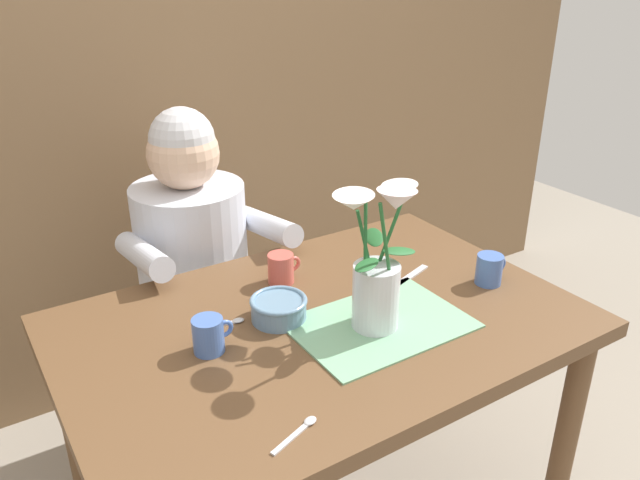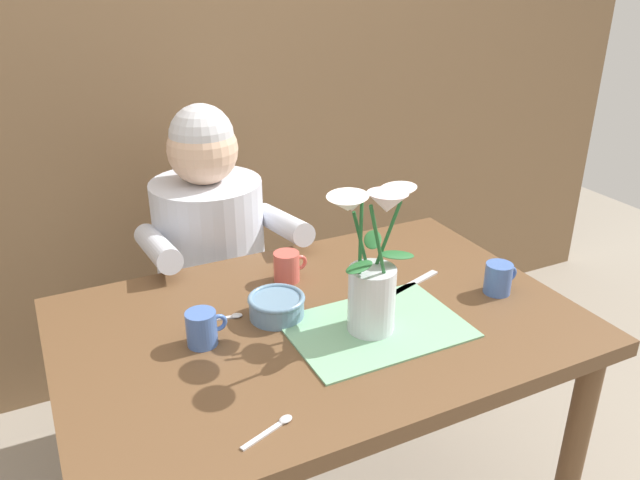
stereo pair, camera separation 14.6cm
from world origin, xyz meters
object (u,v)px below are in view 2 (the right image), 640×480
Objects in this scene: coffee_cup at (287,267)px; ceramic_mug at (202,328)px; ceramic_bowl at (277,306)px; tea_cup at (499,278)px; flower_vase at (372,267)px; dinner_knife at (413,283)px; seated_person at (213,281)px.

ceramic_mug is at bearing -146.48° from coffee_cup.
tea_cup is (0.55, -0.14, 0.01)m from ceramic_bowl.
ceramic_mug is at bearing 161.86° from flower_vase.
tea_cup is 0.54m from coffee_cup.
flower_vase reaches higher than ceramic_mug.
flower_vase is 3.96× the size of coffee_cup.
tea_cup is at bearing -55.88° from dinner_knife.
seated_person is 0.91m from tea_cup.
ceramic_bowl is 1.46× the size of tea_cup.
coffee_cup is (0.09, -0.40, 0.22)m from seated_person.
flower_vase reaches higher than coffee_cup.
dinner_knife is (0.37, -0.57, 0.18)m from seated_person.
ceramic_mug is at bearing -170.32° from ceramic_bowl.
ceramic_mug is at bearing 171.74° from tea_cup.
flower_vase is 2.71× the size of ceramic_bowl.
tea_cup and coffee_cup have the same top height.
flower_vase is 1.94× the size of dinner_knife.
ceramic_mug is (-0.57, -0.02, 0.04)m from dinner_knife.
seated_person is 0.60m from ceramic_bowl.
coffee_cup is (0.10, 0.16, 0.01)m from ceramic_bowl.
ceramic_bowl is 0.38m from dinner_knife.
coffee_cup is at bearing -81.90° from seated_person.
coffee_cup is at bearing 58.52° from ceramic_bowl.
seated_person is at bearing 102.63° from flower_vase.
flower_vase is 3.96× the size of ceramic_mug.
ceramic_mug is (-0.19, -0.03, 0.01)m from ceramic_bowl.
ceramic_mug and coffee_cup have the same top height.
dinner_knife is at bearing 32.89° from flower_vase.
flower_vase is 0.40m from tea_cup.
dinner_knife is (0.38, -0.01, -0.03)m from ceramic_bowl.
ceramic_bowl is (-0.17, 0.15, -0.13)m from flower_vase.
flower_vase is 0.30m from dinner_knife.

